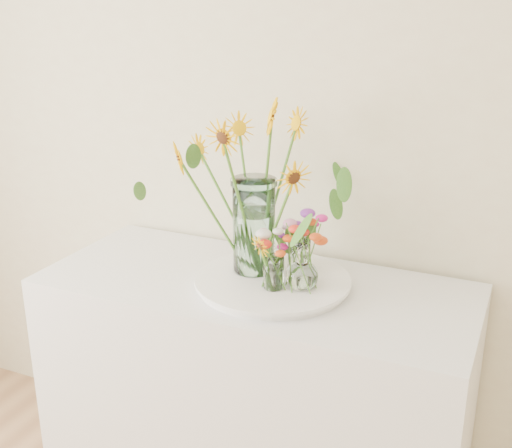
% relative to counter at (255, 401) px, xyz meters
% --- Properties ---
extents(counter, '(1.40, 0.60, 0.90)m').
position_rel_counter_xyz_m(counter, '(0.00, 0.00, 0.00)').
color(counter, white).
rests_on(counter, ground_plane).
extents(tray, '(0.47, 0.47, 0.02)m').
position_rel_counter_xyz_m(tray, '(0.06, -0.01, 0.46)').
color(tray, white).
rests_on(tray, counter).
extents(mason_jar, '(0.18, 0.18, 0.31)m').
position_rel_counter_xyz_m(mason_jar, '(-0.02, 0.03, 0.63)').
color(mason_jar, silver).
rests_on(mason_jar, tray).
extents(sunflower_bouquet, '(0.91, 0.91, 0.55)m').
position_rel_counter_xyz_m(sunflower_bouquet, '(-0.02, 0.03, 0.75)').
color(sunflower_bouquet, '#FFBA05').
rests_on(sunflower_bouquet, tray).
extents(small_vase_a, '(0.08, 0.08, 0.11)m').
position_rel_counter_xyz_m(small_vase_a, '(0.10, -0.07, 0.53)').
color(small_vase_a, white).
rests_on(small_vase_a, tray).
extents(wildflower_posy_a, '(0.17, 0.17, 0.20)m').
position_rel_counter_xyz_m(wildflower_posy_a, '(0.10, -0.07, 0.57)').
color(wildflower_posy_a, '#D14412').
rests_on(wildflower_posy_a, tray).
extents(small_vase_b, '(0.13, 0.13, 0.14)m').
position_rel_counter_xyz_m(small_vase_b, '(0.17, -0.03, 0.55)').
color(small_vase_b, white).
rests_on(small_vase_b, tray).
extents(wildflower_posy_b, '(0.22, 0.22, 0.23)m').
position_rel_counter_xyz_m(wildflower_posy_b, '(0.17, -0.03, 0.59)').
color(wildflower_posy_b, '#D14412').
rests_on(wildflower_posy_b, tray).
extents(small_vase_c, '(0.09, 0.09, 0.13)m').
position_rel_counter_xyz_m(small_vase_c, '(0.12, 0.07, 0.54)').
color(small_vase_c, white).
rests_on(small_vase_c, tray).
extents(wildflower_posy_c, '(0.18, 0.18, 0.22)m').
position_rel_counter_xyz_m(wildflower_posy_c, '(0.12, 0.07, 0.58)').
color(wildflower_posy_c, '#D14412').
rests_on(wildflower_posy_c, tray).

